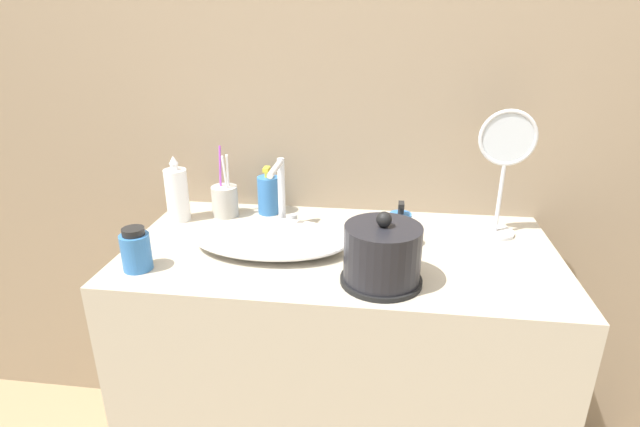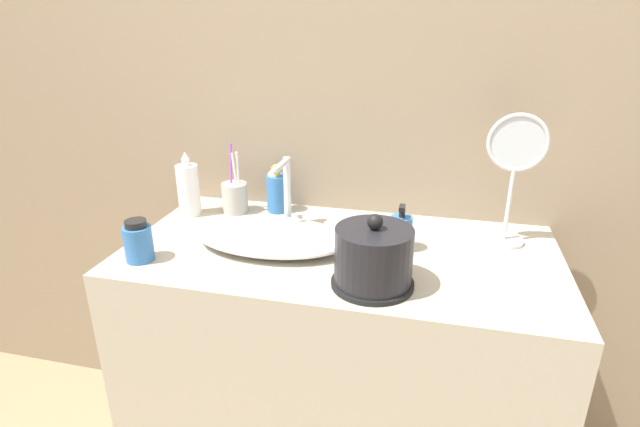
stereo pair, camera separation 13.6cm
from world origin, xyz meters
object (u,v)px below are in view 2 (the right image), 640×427
Objects in this scene: faucet at (287,189)px; toothbrush_cup at (235,197)px; electric_kettle at (373,260)px; mouthwash_bottle at (188,189)px; shampoo_bottle at (401,232)px; hand_cream_bottle at (138,242)px; lotion_bottle at (278,193)px; vanity_mirror at (514,170)px.

faucet is 0.23m from toothbrush_cup.
mouthwash_bottle reaches higher than electric_kettle.
mouthwash_bottle is (-0.64, 0.32, 0.02)m from electric_kettle.
faucet is at bearing 167.32° from shampoo_bottle.
hand_cream_bottle is at bearing -135.98° from faucet.
electric_kettle is at bearing -47.90° from lotion_bottle.
faucet is 0.42m from electric_kettle.
vanity_mirror reaches higher than hand_cream_bottle.
vanity_mirror is at bearing 0.93° from mouthwash_bottle.
shampoo_bottle is (0.42, -0.20, -0.01)m from lotion_bottle.
toothbrush_cup is 0.15m from mouthwash_bottle.
toothbrush_cup reaches higher than faucet.
electric_kettle is 0.56m from lotion_bottle.
hand_cream_bottle is 0.31× the size of vanity_mirror.
shampoo_bottle is (0.05, 0.21, -0.02)m from electric_kettle.
lotion_bottle is 0.29m from mouthwash_bottle.
hand_cream_bottle is at bearing -106.08° from toothbrush_cup.
mouthwash_bottle reaches higher than shampoo_bottle.
faucet is 0.15m from lotion_bottle.
toothbrush_cup is 0.58m from shampoo_bottle.
lotion_bottle is 0.49m from hand_cream_bottle.
electric_kettle is 0.22m from shampoo_bottle.
shampoo_bottle is at bearing 18.80° from hand_cream_bottle.
hand_cream_bottle is (-0.11, -0.39, 0.00)m from toothbrush_cup.
vanity_mirror is at bearing -6.41° from lotion_bottle.
faucet reaches higher than lotion_bottle.
shampoo_bottle is 0.70m from mouthwash_bottle.
lotion_bottle is (-0.07, 0.12, -0.06)m from faucet.
mouthwash_bottle is at bearing 153.61° from electric_kettle.
toothbrush_cup is at bearing 163.93° from shampoo_bottle.
electric_kettle is at bearing -36.40° from toothbrush_cup.
faucet is 1.03× the size of mouthwash_bottle.
toothbrush_cup is 1.71× the size of shampoo_bottle.
mouthwash_bottle is 1.85× the size of hand_cream_bottle.
toothbrush_cup is 0.62× the size of vanity_mirror.
faucet is 1.07× the size of electric_kettle.
mouthwash_bottle is at bearing -160.51° from lotion_bottle.
electric_kettle is 0.72m from mouthwash_bottle.
toothbrush_cup is 2.01× the size of hand_cream_bottle.
hand_cream_bottle is at bearing -85.98° from mouthwash_bottle.
lotion_bottle is at bearing 60.04° from hand_cream_bottle.
lotion_bottle is 0.72m from vanity_mirror.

